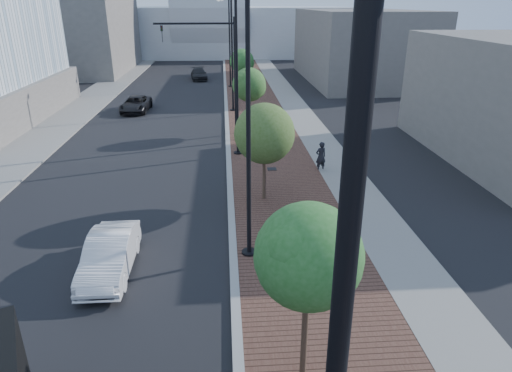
{
  "coord_description": "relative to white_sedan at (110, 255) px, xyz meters",
  "views": [
    {
      "loc": [
        -0.19,
        -4.55,
        8.82
      ],
      "look_at": [
        1.0,
        12.0,
        2.0
      ],
      "focal_mm": 31.45,
      "sensor_mm": 36.0,
      "label": 1
    }
  ],
  "objects": [
    {
      "name": "tree_2",
      "position": [
        5.95,
        17.76,
        2.78
      ],
      "size": [
        2.39,
        2.35,
        4.66
      ],
      "color": "#382619",
      "rests_on": "ground"
    },
    {
      "name": "pedestrian",
      "position": [
        9.41,
        9.54,
        0.16
      ],
      "size": [
        0.72,
        0.58,
        1.71
      ],
      "primitive_type": "imported",
      "rotation": [
        0.0,
        0.0,
        3.45
      ],
      "color": "black",
      "rests_on": "ground"
    },
    {
      "name": "dark_car_mid",
      "position": [
        -3.51,
        25.39,
        -0.05
      ],
      "size": [
        2.33,
        4.71,
        1.28
      ],
      "primitive_type": "imported",
      "rotation": [
        0.0,
        0.0,
        -0.04
      ],
      "color": "black",
      "rests_on": "ground"
    },
    {
      "name": "curb",
      "position": [
        4.3,
        30.74,
        -0.62
      ],
      "size": [
        0.3,
        140.0,
        0.14
      ],
      "primitive_type": "cube",
      "color": "gray",
      "rests_on": "ground"
    },
    {
      "name": "dark_car_far",
      "position": [
        1.14,
        42.49,
        -0.04
      ],
      "size": [
        2.34,
        4.69,
        1.31
      ],
      "primitive_type": "imported",
      "rotation": [
        0.0,
        0.0,
        0.12
      ],
      "color": "black",
      "rests_on": "ground"
    },
    {
      "name": "concrete_strip",
      "position": [
        10.5,
        30.74,
        -0.63
      ],
      "size": [
        2.4,
        140.0,
        0.13
      ],
      "primitive_type": "cube",
      "color": "slate",
      "rests_on": "ground"
    },
    {
      "name": "commercial_block_ne",
      "position": [
        20.3,
        40.74,
        3.31
      ],
      "size": [
        12.0,
        22.0,
        8.0
      ],
      "primitive_type": "cube",
      "color": "#605B56",
      "rests_on": "ground"
    },
    {
      "name": "streetlight_1",
      "position": [
        4.79,
        0.74,
        3.65
      ],
      "size": [
        1.44,
        0.56,
        9.21
      ],
      "color": "black",
      "rests_on": "ground"
    },
    {
      "name": "tree_0",
      "position": [
        5.95,
        -5.24,
        2.86
      ],
      "size": [
        2.51,
        2.48,
        4.81
      ],
      "color": "#382619",
      "rests_on": "ground"
    },
    {
      "name": "streetlight_3",
      "position": [
        4.79,
        24.74,
        3.65
      ],
      "size": [
        1.44,
        0.56,
        9.21
      ],
      "color": "black",
      "rests_on": "ground"
    },
    {
      "name": "convention_center",
      "position": [
        2.3,
        75.74,
        5.31
      ],
      "size": [
        50.0,
        30.0,
        50.0
      ],
      "color": "#B2B8BD",
      "rests_on": "ground"
    },
    {
      "name": "white_sedan",
      "position": [
        0.0,
        0.0,
        0.0
      ],
      "size": [
        1.49,
        4.21,
        1.38
      ],
      "primitive_type": "imported",
      "rotation": [
        0.0,
        0.0,
        0.01
      ],
      "color": "silver",
      "rests_on": "ground"
    },
    {
      "name": "streetlight_4",
      "position": [
        4.9,
        36.74,
        4.13
      ],
      "size": [
        1.72,
        0.56,
        9.28
      ],
      "color": "black",
      "rests_on": "ground"
    },
    {
      "name": "sidewalk",
      "position": [
        7.8,
        30.74,
        -0.63
      ],
      "size": [
        7.0,
        140.0,
        0.12
      ],
      "primitive_type": "cube",
      "color": "#4C2D23",
      "rests_on": "ground"
    },
    {
      "name": "tree_3",
      "position": [
        5.95,
        29.76,
        2.97
      ],
      "size": [
        2.33,
        2.27,
        4.81
      ],
      "color": "#382619",
      "rests_on": "ground"
    },
    {
      "name": "commercial_block_nw",
      "position": [
        -15.7,
        50.74,
        4.31
      ],
      "size": [
        14.0,
        20.0,
        10.0
      ],
      "primitive_type": "cube",
      "color": "#635E59",
      "rests_on": "ground"
    },
    {
      "name": "utility_cover_2",
      "position": [
        6.7,
        9.74,
        -0.56
      ],
      "size": [
        0.5,
        0.5,
        0.02
      ],
      "primitive_type": "cube",
      "color": "black",
      "rests_on": "sidewalk"
    },
    {
      "name": "streetlight_2",
      "position": [
        4.9,
        12.74,
        4.13
      ],
      "size": [
        1.72,
        0.56,
        9.28
      ],
      "color": "black",
      "rests_on": "ground"
    },
    {
      "name": "utility_cover_1",
      "position": [
        6.7,
        -1.26,
        -0.56
      ],
      "size": [
        0.5,
        0.5,
        0.02
      ],
      "primitive_type": "cube",
      "color": "black",
      "rests_on": "sidewalk"
    },
    {
      "name": "traffic_mast",
      "position": [
        4.0,
        15.74,
        4.29
      ],
      "size": [
        5.09,
        0.2,
        8.0
      ],
      "color": "black",
      "rests_on": "ground"
    },
    {
      "name": "west_sidewalk",
      "position": [
        -8.7,
        30.74,
        -0.63
      ],
      "size": [
        4.0,
        140.0,
        0.12
      ],
      "primitive_type": "cube",
      "color": "slate",
      "rests_on": "ground"
    },
    {
      "name": "tree_1",
      "position": [
        5.95,
        5.76,
        2.61
      ],
      "size": [
        2.76,
        2.76,
        4.7
      ],
      "color": "#382619",
      "rests_on": "ground"
    }
  ]
}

